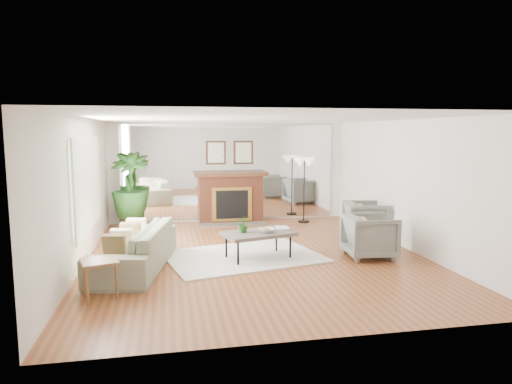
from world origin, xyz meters
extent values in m
plane|color=brown|center=(0.00, 0.00, 0.00)|extent=(7.00, 7.00, 0.00)
cube|color=white|center=(-2.99, 0.00, 1.25)|extent=(0.02, 7.00, 2.50)
cube|color=white|center=(2.99, 0.00, 1.25)|extent=(0.02, 7.00, 2.50)
cube|color=white|center=(0.00, 3.49, 1.25)|extent=(6.00, 0.02, 2.50)
cube|color=silver|center=(0.00, 3.47, 1.25)|extent=(5.40, 0.04, 2.40)
cube|color=#B2E09E|center=(-2.96, 0.40, 1.35)|extent=(0.04, 2.40, 1.50)
cube|color=brown|center=(0.00, 3.28, 0.60)|extent=(1.60, 0.40, 1.20)
cube|color=gold|center=(0.00, 3.07, 0.48)|extent=(1.00, 0.04, 0.85)
cube|color=black|center=(0.00, 3.05, 0.48)|extent=(0.80, 0.04, 0.70)
cube|color=#61574D|center=(0.00, 2.93, 0.01)|extent=(1.70, 0.55, 0.03)
cube|color=#492C17|center=(0.00, 3.26, 1.22)|extent=(1.85, 0.46, 0.10)
cube|color=black|center=(-0.35, 3.43, 1.75)|extent=(0.50, 0.04, 0.60)
cube|color=black|center=(0.35, 3.43, 1.75)|extent=(0.50, 0.04, 0.60)
cube|color=white|center=(-0.24, -0.06, 0.01)|extent=(3.05, 2.48, 0.03)
cube|color=#61574D|center=(0.01, -0.23, 0.46)|extent=(1.38, 1.02, 0.06)
cylinder|color=black|center=(-0.41, -0.61, 0.22)|extent=(0.04, 0.04, 0.43)
cylinder|color=black|center=(0.57, -0.34, 0.22)|extent=(0.04, 0.04, 0.43)
cylinder|color=black|center=(-0.55, -0.12, 0.22)|extent=(0.04, 0.04, 0.43)
cylinder|color=black|center=(0.44, 0.16, 0.22)|extent=(0.04, 0.04, 0.43)
imported|color=gray|center=(-2.12, -0.40, 0.36)|extent=(1.40, 2.57, 0.71)
imported|color=slate|center=(2.60, 0.96, 0.40)|extent=(1.00, 0.98, 0.79)
imported|color=slate|center=(2.02, -0.50, 0.39)|extent=(0.92, 0.90, 0.79)
cube|color=brown|center=(-2.49, -1.72, 0.51)|extent=(0.58, 0.58, 0.04)
cylinder|color=brown|center=(-2.62, -1.95, 0.25)|extent=(0.04, 0.04, 0.50)
cylinder|color=brown|center=(-2.26, -1.84, 0.25)|extent=(0.04, 0.04, 0.50)
cylinder|color=brown|center=(-2.72, -1.59, 0.25)|extent=(0.04, 0.04, 0.50)
cylinder|color=brown|center=(-2.37, -1.48, 0.25)|extent=(0.04, 0.04, 0.50)
cylinder|color=#29221E|center=(-2.44, 2.99, 0.19)|extent=(0.52, 0.52, 0.37)
imported|color=#296425|center=(-2.44, 2.99, 1.02)|extent=(0.86, 0.86, 1.53)
cylinder|color=black|center=(1.80, 2.88, 0.02)|extent=(0.27, 0.27, 0.04)
cylinder|color=black|center=(1.80, 2.88, 0.79)|extent=(0.03, 0.03, 1.57)
cone|color=white|center=(1.68, 2.88, 1.52)|extent=(0.29, 0.29, 0.22)
cone|color=white|center=(1.92, 2.88, 1.52)|extent=(0.29, 0.29, 0.22)
imported|color=#296425|center=(-0.25, -0.19, 0.65)|extent=(0.28, 0.25, 0.31)
imported|color=brown|center=(0.15, -0.28, 0.53)|extent=(0.32, 0.32, 0.07)
imported|color=brown|center=(0.39, -0.01, 0.50)|extent=(0.25, 0.33, 0.02)
camera|label=1|loc=(-1.54, -8.03, 2.25)|focal=32.00mm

